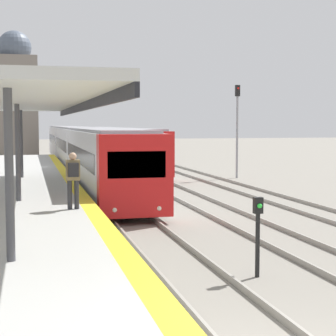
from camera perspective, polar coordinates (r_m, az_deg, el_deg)
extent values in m
cube|color=yellow|center=(7.20, 1.07, -15.80)|extent=(0.50, 80.00, 0.01)
cube|color=beige|center=(18.70, -15.12, 6.62)|extent=(4.00, 20.59, 0.20)
cube|color=black|center=(18.76, -9.08, 6.03)|extent=(0.08, 20.59, 0.24)
cylinder|color=#47474C|center=(10.50, -15.83, -0.73)|extent=(0.16, 0.16, 3.13)
cylinder|color=#47474C|center=(18.71, -15.01, 1.51)|extent=(0.16, 0.16, 3.13)
cylinder|color=#47474C|center=(26.94, -14.70, 2.39)|extent=(0.16, 0.16, 3.13)
cylinder|color=#2D2D33|center=(16.65, -9.95, -2.70)|extent=(0.14, 0.14, 0.85)
cylinder|color=#2D2D33|center=(16.66, -9.26, -2.69)|extent=(0.14, 0.14, 0.85)
cube|color=olive|center=(16.58, -9.64, -0.21)|extent=(0.40, 0.22, 0.60)
sphere|color=tan|center=(16.55, -9.66, 1.19)|extent=(0.22, 0.22, 0.22)
cube|color=#232328|center=(16.38, -9.59, -0.19)|extent=(0.30, 0.18, 0.40)
cube|color=red|center=(19.01, -3.36, -0.77)|extent=(2.52, 0.70, 2.80)
cube|color=black|center=(18.65, -3.18, 0.34)|extent=(1.97, 0.04, 0.90)
sphere|color=#EFEACC|center=(18.69, -5.44, -4.27)|extent=(0.16, 0.16, 0.16)
sphere|color=#EFEACC|center=(18.97, -0.91, -4.12)|extent=(0.16, 0.16, 0.16)
cube|color=silver|center=(26.63, -6.42, 0.72)|extent=(2.52, 14.78, 2.80)
cube|color=gray|center=(26.58, -6.45, 3.86)|extent=(2.22, 14.49, 0.12)
cube|color=black|center=(26.62, -6.43, 1.38)|extent=(2.54, 13.60, 0.73)
cylinder|color=black|center=(21.89, -7.53, -3.58)|extent=(0.12, 0.70, 0.70)
cylinder|color=black|center=(22.23, -2.02, -3.42)|extent=(0.12, 0.70, 0.70)
cylinder|color=black|center=(31.40, -9.49, -1.16)|extent=(0.12, 0.70, 0.70)
cylinder|color=black|center=(31.63, -5.62, -1.08)|extent=(0.12, 0.70, 0.70)
cube|color=silver|center=(41.66, -9.15, 2.05)|extent=(2.52, 14.78, 2.80)
cube|color=gray|center=(41.63, -9.18, 4.06)|extent=(2.22, 14.49, 0.12)
cube|color=black|center=(41.65, -9.16, 2.47)|extent=(2.54, 13.60, 0.73)
cylinder|color=black|center=(36.88, -10.16, -0.33)|extent=(0.12, 0.70, 0.70)
cylinder|color=black|center=(37.08, -6.85, -0.27)|extent=(0.12, 0.70, 0.70)
cylinder|color=black|center=(46.45, -10.95, 0.64)|extent=(0.12, 0.70, 0.70)
cylinder|color=black|center=(46.61, -8.31, 0.69)|extent=(0.12, 0.70, 0.70)
cube|color=silver|center=(56.75, -10.43, 2.67)|extent=(2.52, 14.78, 2.80)
cube|color=gray|center=(56.72, -10.46, 4.14)|extent=(2.22, 14.49, 0.12)
cube|color=black|center=(56.74, -10.44, 2.98)|extent=(2.54, 13.60, 0.73)
cylinder|color=black|center=(51.96, -11.27, 1.04)|extent=(0.12, 0.70, 0.70)
cylinder|color=black|center=(52.10, -8.91, 1.08)|extent=(0.12, 0.70, 0.70)
cylinder|color=black|center=(61.54, -11.69, 1.56)|extent=(0.12, 0.70, 0.70)
cylinder|color=black|center=(61.66, -9.70, 1.59)|extent=(0.12, 0.70, 0.70)
cube|color=red|center=(33.00, -1.52, 1.39)|extent=(2.45, 0.70, 2.71)
cube|color=black|center=(32.66, -1.40, 2.02)|extent=(1.91, 0.04, 0.87)
sphere|color=#EFEACC|center=(32.59, -2.65, -0.51)|extent=(0.16, 0.16, 0.16)
sphere|color=#EFEACC|center=(32.91, -0.14, -0.45)|extent=(0.16, 0.16, 0.16)
cube|color=#A8ADB7|center=(40.38, -3.82, 1.95)|extent=(2.45, 14.36, 2.71)
cube|color=gray|center=(40.34, -3.83, 3.96)|extent=(2.15, 14.07, 0.12)
cube|color=black|center=(40.37, -3.82, 2.37)|extent=(2.47, 13.21, 0.70)
cylinder|color=black|center=(35.69, -4.14, -0.43)|extent=(0.12, 0.70, 0.70)
cylinder|color=black|center=(36.11, -0.88, -0.36)|extent=(0.12, 0.70, 0.70)
cylinder|color=black|center=(44.89, -6.17, 0.57)|extent=(0.12, 0.70, 0.70)
cylinder|color=black|center=(45.22, -3.56, 0.61)|extent=(0.12, 0.70, 0.70)
cube|color=#A8ADB7|center=(54.91, -6.52, 2.61)|extent=(2.45, 14.36, 2.71)
cube|color=gray|center=(54.88, -6.54, 4.08)|extent=(2.15, 14.07, 0.12)
cube|color=black|center=(54.90, -6.53, 2.92)|extent=(2.47, 13.21, 0.70)
cylinder|color=black|center=(50.21, -7.00, 0.97)|extent=(0.12, 0.70, 0.70)
cylinder|color=black|center=(50.50, -4.65, 1.01)|extent=(0.12, 0.70, 0.70)
cylinder|color=black|center=(59.47, -8.09, 1.51)|extent=(0.12, 0.70, 0.70)
cylinder|color=black|center=(59.72, -6.10, 1.54)|extent=(0.12, 0.70, 0.70)
cylinder|color=black|center=(12.75, 9.08, -7.76)|extent=(0.10, 0.10, 1.44)
cube|color=black|center=(12.59, 9.13, -3.76)|extent=(0.20, 0.14, 0.36)
sphere|color=green|center=(12.51, 9.30, -3.82)|extent=(0.11, 0.11, 0.11)
cylinder|color=gray|center=(35.58, 7.04, 3.67)|extent=(0.14, 0.14, 5.84)
cube|color=black|center=(35.64, 7.08, 7.81)|extent=(0.28, 0.20, 0.70)
sphere|color=red|center=(35.53, 7.15, 8.04)|extent=(0.14, 0.14, 0.14)
cube|color=slate|center=(53.76, -15.21, 5.79)|extent=(4.00, 4.00, 9.54)
sphere|color=#4C5666|center=(54.19, -15.34, 11.73)|extent=(3.05, 3.05, 3.05)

